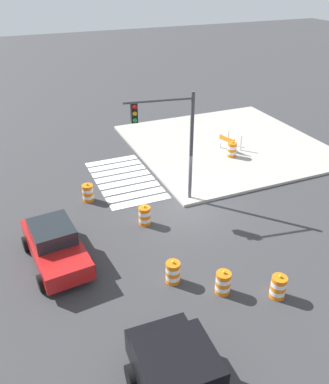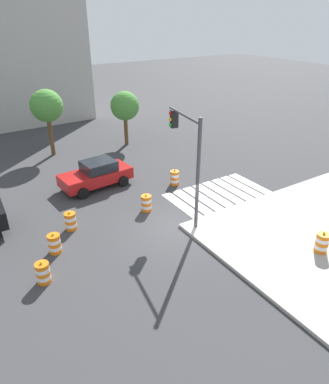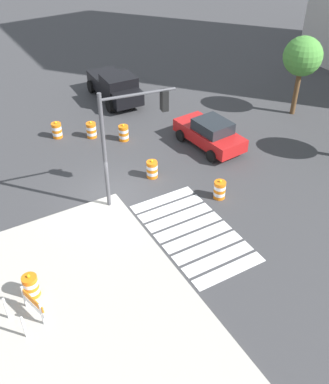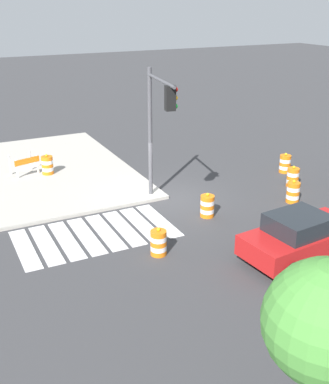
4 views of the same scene
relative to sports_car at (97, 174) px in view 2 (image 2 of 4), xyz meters
The scene contains 12 objects.
ground_plane 6.80m from the sports_car, 75.95° to the right, with size 120.00×120.00×0.00m, color #38383A.
crosswalk_stripes 7.42m from the sports_car, 40.11° to the right, with size 5.85×3.20×0.02m.
sports_car is the anchor object (origin of this frame).
traffic_barrel_near_corner 6.82m from the sports_car, 128.53° to the right, with size 0.56×0.56×1.02m.
traffic_barrel_crosswalk_end 4.81m from the sports_car, 29.05° to the right, with size 0.56×0.56×1.02m.
traffic_barrel_median_near 4.40m from the sports_car, 75.82° to the right, with size 0.56×0.56×1.02m.
traffic_barrel_median_far 8.79m from the sports_car, 126.47° to the right, with size 0.56×0.56×1.02m.
traffic_barrel_far_curb 4.91m from the sports_car, 127.86° to the right, with size 0.56×0.56×1.02m.
traffic_barrel_on_sidewalk 13.08m from the sports_car, 64.12° to the right, with size 0.56×0.56×1.02m.
traffic_light_pole 7.19m from the sports_car, 68.23° to the right, with size 0.72×3.26×5.50m.
street_tree_streetside_near 8.19m from the sports_car, 50.00° to the left, with size 2.24×2.24×4.26m.
street_tree_streetside_mid 7.48m from the sports_car, 95.68° to the left, with size 2.32×2.32×4.86m.
Camera 2 is at (-8.69, -12.46, 9.69)m, focal length 33.28 mm.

